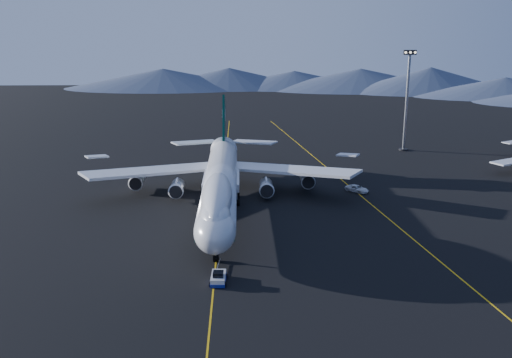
{
  "coord_description": "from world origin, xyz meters",
  "views": [
    {
      "loc": [
        3.83,
        -109.8,
        35.92
      ],
      "look_at": [
        7.13,
        0.86,
        6.0
      ],
      "focal_mm": 40.0,
      "sensor_mm": 36.0,
      "label": 1
    }
  ],
  "objects_px": {
    "pushback_tug": "(218,278)",
    "service_van": "(357,189)",
    "boeing_747": "(220,181)",
    "floodlight_mast": "(407,101)"
  },
  "relations": [
    {
      "from": "boeing_747",
      "to": "service_van",
      "type": "xyz_separation_m",
      "value": [
        30.0,
        11.31,
        -5.07
      ]
    },
    {
      "from": "boeing_747",
      "to": "service_van",
      "type": "height_order",
      "value": "boeing_747"
    },
    {
      "from": "boeing_747",
      "to": "floodlight_mast",
      "type": "bearing_deg",
      "value": 46.04
    },
    {
      "from": "boeing_747",
      "to": "floodlight_mast",
      "type": "distance_m",
      "value": 76.29
    },
    {
      "from": "service_van",
      "to": "pushback_tug",
      "type": "bearing_deg",
      "value": -165.47
    },
    {
      "from": "pushback_tug",
      "to": "floodlight_mast",
      "type": "distance_m",
      "value": 103.68
    },
    {
      "from": "pushback_tug",
      "to": "floodlight_mast",
      "type": "relative_size",
      "value": 0.15
    },
    {
      "from": "boeing_747",
      "to": "pushback_tug",
      "type": "relative_size",
      "value": 16.67
    },
    {
      "from": "boeing_747",
      "to": "service_van",
      "type": "distance_m",
      "value": 32.46
    },
    {
      "from": "pushback_tug",
      "to": "service_van",
      "type": "xyz_separation_m",
      "value": [
        29.35,
        45.37,
        0.16
      ]
    }
  ]
}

